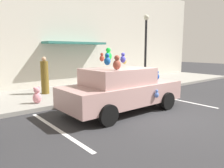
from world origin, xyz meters
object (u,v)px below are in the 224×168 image
object	(u,v)px
teddy_bear_on_sidewalk	(37,96)
street_lamp_post	(146,44)
plush_covered_car	(122,89)
pedestrian_near_shopfront	(45,77)

from	to	relation	value
teddy_bear_on_sidewalk	street_lamp_post	distance (m)	6.18
plush_covered_car	teddy_bear_on_sidewalk	xyz separation A→B (m)	(-2.14, 2.43, -0.36)
teddy_bear_on_sidewalk	street_lamp_post	size ratio (longest dim) A/B	0.17
teddy_bear_on_sidewalk	street_lamp_post	xyz separation A→B (m)	(5.83, -0.18, 2.05)
teddy_bear_on_sidewalk	pedestrian_near_shopfront	xyz separation A→B (m)	(0.96, 1.58, 0.50)
teddy_bear_on_sidewalk	pedestrian_near_shopfront	size ratio (longest dim) A/B	0.37
street_lamp_post	pedestrian_near_shopfront	xyz separation A→B (m)	(-4.87, 1.76, -1.55)
plush_covered_car	street_lamp_post	world-z (taller)	street_lamp_post
plush_covered_car	street_lamp_post	size ratio (longest dim) A/B	1.16
plush_covered_car	teddy_bear_on_sidewalk	bearing A→B (deg)	131.36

